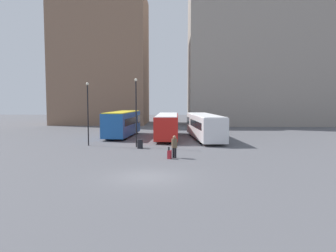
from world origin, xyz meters
TOP-DOWN VIEW (x-y plane):
  - ground_plane at (0.00, 0.00)m, footprint 160.00×160.00m
  - building_block_left at (-12.52, 43.50)m, footprint 16.98×11.68m
  - building_block_right at (16.84, 43.50)m, footprint 25.63×14.90m
  - bus_0 at (-4.94, 21.07)m, footprint 3.35×9.87m
  - bus_1 at (0.63, 19.81)m, footprint 2.52×11.79m
  - bus_2 at (4.93, 18.68)m, footprint 3.69×12.58m
  - traveler at (1.56, 6.43)m, footprint 0.57×0.57m
  - suitcase at (1.18, 6.08)m, footprint 0.35×0.44m
  - lamp_post_0 at (-2.14, 12.24)m, footprint 0.28×0.28m
  - lamp_post_1 at (-7.04, 13.19)m, footprint 0.28×0.28m
  - trash_bin at (-1.69, 11.39)m, footprint 0.52×0.52m

SIDE VIEW (x-z plane):
  - ground_plane at x=0.00m, z-range 0.00..0.00m
  - suitcase at x=1.18m, z-range -0.14..0.80m
  - trash_bin at x=-1.69m, z-range 0.00..0.85m
  - traveler at x=1.56m, z-range 0.17..1.94m
  - bus_1 at x=0.63m, z-range 0.14..2.95m
  - bus_2 at x=4.93m, z-range 0.14..3.00m
  - bus_0 at x=-4.94m, z-range 0.13..3.22m
  - lamp_post_1 at x=-7.04m, z-range 0.51..6.75m
  - lamp_post_0 at x=-2.14m, z-range 0.52..7.07m
  - building_block_left at x=-12.52m, z-range 0.00..23.84m
  - building_block_right at x=16.84m, z-range 0.00..42.49m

